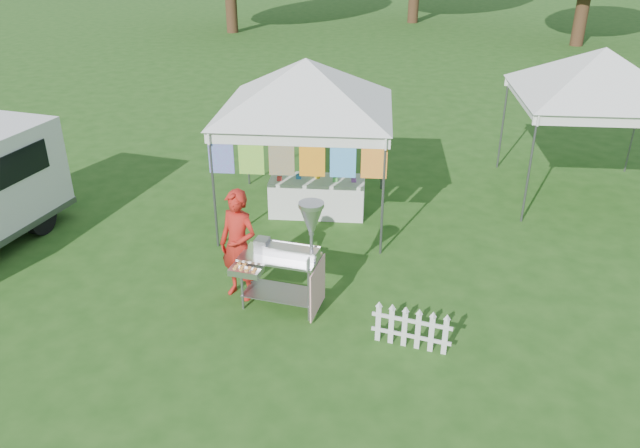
# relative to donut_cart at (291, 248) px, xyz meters

# --- Properties ---
(ground) EXTENTS (120.00, 120.00, 0.00)m
(ground) POSITION_rel_donut_cart_xyz_m (-0.14, -0.28, -1.02)
(ground) COLOR #214C15
(ground) RESTS_ON ground
(canopy_main) EXTENTS (4.24, 4.24, 3.45)m
(canopy_main) POSITION_rel_donut_cart_xyz_m (-0.14, 3.22, 1.97)
(canopy_main) COLOR #59595E
(canopy_main) RESTS_ON ground
(canopy_right) EXTENTS (4.24, 4.24, 3.45)m
(canopy_right) POSITION_rel_donut_cart_xyz_m (5.36, 4.72, 1.98)
(canopy_right) COLOR #59595E
(canopy_right) RESTS_ON ground
(donut_cart) EXTENTS (1.36, 0.84, 1.73)m
(donut_cart) POSITION_rel_donut_cart_xyz_m (0.00, 0.00, 0.00)
(donut_cart) COLOR gray
(donut_cart) RESTS_ON ground
(vendor) EXTENTS (0.75, 0.65, 1.73)m
(vendor) POSITION_rel_donut_cart_xyz_m (-0.82, 0.28, -0.15)
(vendor) COLOR #AD1D15
(vendor) RESTS_ON ground
(picket_fence) EXTENTS (1.05, 0.29, 0.56)m
(picket_fence) POSITION_rel_donut_cart_xyz_m (1.69, -0.77, -0.73)
(picket_fence) COLOR silver
(picket_fence) RESTS_ON ground
(display_table) EXTENTS (1.80, 0.70, 0.73)m
(display_table) POSITION_rel_donut_cart_xyz_m (0.05, 3.28, -0.65)
(display_table) COLOR white
(display_table) RESTS_ON ground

